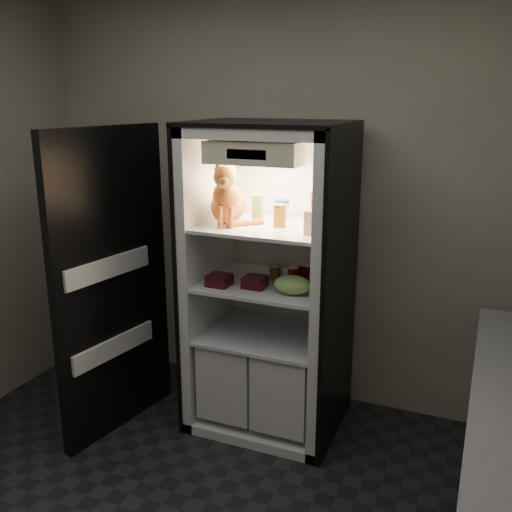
{
  "coord_description": "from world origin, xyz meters",
  "views": [
    {
      "loc": [
        1.19,
        -1.68,
        2.01
      ],
      "look_at": [
        -0.07,
        1.32,
        1.09
      ],
      "focal_mm": 40.0,
      "sensor_mm": 36.0,
      "label": 1
    }
  ],
  "objects_px": {
    "berry_box_right": "(255,282)",
    "soda_can_a": "(302,274)",
    "refrigerator": "(271,302)",
    "mayo_tub": "(282,210)",
    "salsa_jar": "(280,216)",
    "grape_bag": "(292,285)",
    "cream_carton": "(312,223)",
    "soda_can_b": "(307,275)",
    "pepper_jar": "(322,207)",
    "soda_can_c": "(293,277)",
    "tabby_cat": "(227,200)",
    "parmesan_shaker": "(258,209)",
    "condiment_jar": "(275,272)",
    "berry_box_left": "(219,280)"
  },
  "relations": [
    {
      "from": "soda_can_a",
      "to": "condiment_jar",
      "type": "distance_m",
      "value": 0.17
    },
    {
      "from": "berry_box_left",
      "to": "parmesan_shaker",
      "type": "bearing_deg",
      "value": 48.13
    },
    {
      "from": "cream_carton",
      "to": "mayo_tub",
      "type": "bearing_deg",
      "value": 134.8
    },
    {
      "from": "pepper_jar",
      "to": "mayo_tub",
      "type": "bearing_deg",
      "value": 165.11
    },
    {
      "from": "refrigerator",
      "to": "pepper_jar",
      "type": "distance_m",
      "value": 0.68
    },
    {
      "from": "cream_carton",
      "to": "condiment_jar",
      "type": "height_order",
      "value": "cream_carton"
    },
    {
      "from": "cream_carton",
      "to": "refrigerator",
      "type": "bearing_deg",
      "value": 148.72
    },
    {
      "from": "tabby_cat",
      "to": "salsa_jar",
      "type": "bearing_deg",
      "value": -10.35
    },
    {
      "from": "soda_can_b",
      "to": "grape_bag",
      "type": "distance_m",
      "value": 0.19
    },
    {
      "from": "refrigerator",
      "to": "soda_can_a",
      "type": "relative_size",
      "value": 16.32
    },
    {
      "from": "refrigerator",
      "to": "cream_carton",
      "type": "xyz_separation_m",
      "value": [
        0.31,
        -0.19,
        0.56
      ]
    },
    {
      "from": "parmesan_shaker",
      "to": "berry_box_left",
      "type": "bearing_deg",
      "value": -131.87
    },
    {
      "from": "refrigerator",
      "to": "grape_bag",
      "type": "xyz_separation_m",
      "value": [
        0.21,
        -0.2,
        0.2
      ]
    },
    {
      "from": "tabby_cat",
      "to": "berry_box_left",
      "type": "bearing_deg",
      "value": -119.93
    },
    {
      "from": "berry_box_right",
      "to": "cream_carton",
      "type": "bearing_deg",
      "value": -1.21
    },
    {
      "from": "soda_can_a",
      "to": "berry_box_right",
      "type": "bearing_deg",
      "value": -141.5
    },
    {
      "from": "pepper_jar",
      "to": "soda_can_c",
      "type": "xyz_separation_m",
      "value": [
        -0.13,
        -0.11,
        -0.4
      ]
    },
    {
      "from": "condiment_jar",
      "to": "soda_can_b",
      "type": "bearing_deg",
      "value": -3.08
    },
    {
      "from": "soda_can_a",
      "to": "soda_can_b",
      "type": "height_order",
      "value": "soda_can_b"
    },
    {
      "from": "salsa_jar",
      "to": "pepper_jar",
      "type": "bearing_deg",
      "value": 26.29
    },
    {
      "from": "parmesan_shaker",
      "to": "soda_can_b",
      "type": "distance_m",
      "value": 0.48
    },
    {
      "from": "parmesan_shaker",
      "to": "grape_bag",
      "type": "relative_size",
      "value": 0.79
    },
    {
      "from": "mayo_tub",
      "to": "soda_can_b",
      "type": "bearing_deg",
      "value": -28.57
    },
    {
      "from": "salsa_jar",
      "to": "soda_can_b",
      "type": "xyz_separation_m",
      "value": [
        0.15,
        0.07,
        -0.35
      ]
    },
    {
      "from": "cream_carton",
      "to": "soda_can_c",
      "type": "distance_m",
      "value": 0.39
    },
    {
      "from": "mayo_tub",
      "to": "grape_bag",
      "type": "bearing_deg",
      "value": -59.08
    },
    {
      "from": "cream_carton",
      "to": "soda_can_a",
      "type": "height_order",
      "value": "cream_carton"
    },
    {
      "from": "pepper_jar",
      "to": "soda_can_a",
      "type": "distance_m",
      "value": 0.42
    },
    {
      "from": "berry_box_right",
      "to": "soda_can_a",
      "type": "bearing_deg",
      "value": 38.5
    },
    {
      "from": "soda_can_a",
      "to": "soda_can_b",
      "type": "xyz_separation_m",
      "value": [
        0.04,
        -0.02,
        0.0
      ]
    },
    {
      "from": "cream_carton",
      "to": "condiment_jar",
      "type": "bearing_deg",
      "value": 147.1
    },
    {
      "from": "parmesan_shaker",
      "to": "condiment_jar",
      "type": "bearing_deg",
      "value": 21.09
    },
    {
      "from": "mayo_tub",
      "to": "condiment_jar",
      "type": "height_order",
      "value": "mayo_tub"
    },
    {
      "from": "pepper_jar",
      "to": "soda_can_b",
      "type": "bearing_deg",
      "value": -146.73
    },
    {
      "from": "mayo_tub",
      "to": "salsa_jar",
      "type": "xyz_separation_m",
      "value": [
        0.05,
        -0.18,
        0.0
      ]
    },
    {
      "from": "tabby_cat",
      "to": "cream_carton",
      "type": "bearing_deg",
      "value": -25.88
    },
    {
      "from": "refrigerator",
      "to": "berry_box_right",
      "type": "relative_size",
      "value": 14.94
    },
    {
      "from": "pepper_jar",
      "to": "tabby_cat",
      "type": "bearing_deg",
      "value": -162.7
    },
    {
      "from": "refrigerator",
      "to": "condiment_jar",
      "type": "bearing_deg",
      "value": -14.18
    },
    {
      "from": "salsa_jar",
      "to": "grape_bag",
      "type": "xyz_separation_m",
      "value": [
        0.13,
        -0.12,
        -0.36
      ]
    },
    {
      "from": "mayo_tub",
      "to": "soda_can_c",
      "type": "xyz_separation_m",
      "value": [
        0.14,
        -0.18,
        -0.35
      ]
    },
    {
      "from": "tabby_cat",
      "to": "parmesan_shaker",
      "type": "xyz_separation_m",
      "value": [
        0.15,
        0.09,
        -0.06
      ]
    },
    {
      "from": "refrigerator",
      "to": "soda_can_c",
      "type": "height_order",
      "value": "refrigerator"
    },
    {
      "from": "parmesan_shaker",
      "to": "soda_can_b",
      "type": "xyz_separation_m",
      "value": [
        0.31,
        0.03,
        -0.37
      ]
    },
    {
      "from": "pepper_jar",
      "to": "grape_bag",
      "type": "bearing_deg",
      "value": -111.65
    },
    {
      "from": "salsa_jar",
      "to": "condiment_jar",
      "type": "distance_m",
      "value": 0.38
    },
    {
      "from": "salsa_jar",
      "to": "pepper_jar",
      "type": "height_order",
      "value": "pepper_jar"
    },
    {
      "from": "cream_carton",
      "to": "berry_box_right",
      "type": "height_order",
      "value": "cream_carton"
    },
    {
      "from": "soda_can_a",
      "to": "mayo_tub",
      "type": "bearing_deg",
      "value": 150.8
    },
    {
      "from": "mayo_tub",
      "to": "berry_box_right",
      "type": "bearing_deg",
      "value": -102.12
    }
  ]
}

